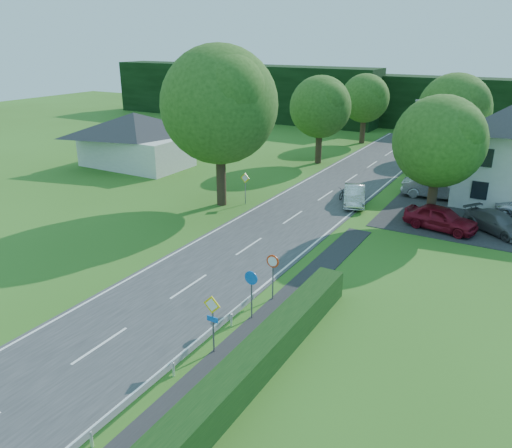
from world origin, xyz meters
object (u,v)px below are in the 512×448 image
Objects in this scene: streetlight at (437,152)px; parked_car_red at (441,218)px; moving_car at (354,195)px; parked_car_silver_a at (436,187)px; parked_car_grey at (497,223)px; parasol at (505,190)px; motorcycle at (345,192)px.

parked_car_red is at bearing -67.40° from streetlight.
parked_car_silver_a is (4.97, 4.78, 0.13)m from moving_car.
moving_car is at bearing 127.95° from parked_car_silver_a.
parasol reaches higher than parked_car_grey.
parked_car_red is 3.54m from parked_car_grey.
moving_car is 7.09m from parked_car_red.
parked_car_red is 7.25m from parked_car_silver_a.
parked_car_grey is (3.28, 1.32, -0.14)m from parked_car_red.
streetlight reaches higher than motorcycle.
parasol is (4.84, 1.22, 0.19)m from parked_car_silver_a.
moving_car is 0.85× the size of parked_car_silver_a.
streetlight is 1.76× the size of parked_car_grey.
parked_car_grey is at bearing -144.61° from parked_car_silver_a.
motorcycle is 0.76× the size of parasol.
parasol is (9.81, 6.00, 0.32)m from moving_car.
parked_car_silver_a is at bearing -165.86° from parasol.
parasol is at bearing -81.79° from parked_car_silver_a.
streetlight reaches higher than parked_car_red.
parked_car_red is (7.87, -3.34, 0.34)m from motorcycle.
parked_car_red is at bearing 147.54° from parked_car_grey.
moving_car is at bearing -148.56° from parasol.
parasol reaches higher than moving_car.
streetlight is 7.63m from motorcycle.
parked_car_grey is (4.64, -1.94, -3.77)m from streetlight.
motorcycle is (-1.15, 1.08, -0.25)m from moving_car.
moving_car is (-5.36, -1.00, -3.71)m from streetlight.
streetlight is 1.71× the size of parked_car_red.
parked_car_silver_a is (-1.75, 7.04, 0.04)m from parked_car_red.
parked_car_grey is 6.95m from parasol.
parasol is at bearing 48.32° from streetlight.
streetlight is 5.22m from parked_car_silver_a.
streetlight is 1.85× the size of moving_car.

